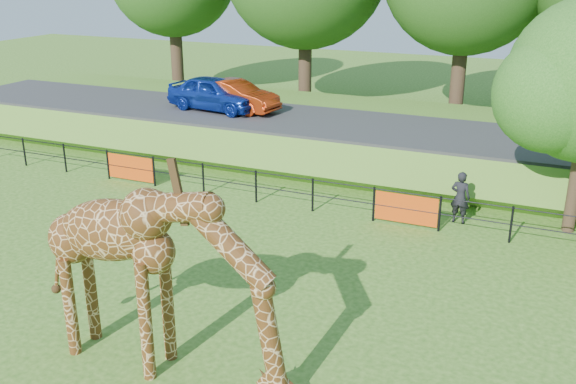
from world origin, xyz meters
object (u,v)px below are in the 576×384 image
(car_blue, at_px, (215,93))
(car_red, at_px, (235,96))
(giraffe, at_px, (161,281))
(visitor, at_px, (460,197))

(car_blue, relative_size, car_red, 1.09)
(giraffe, distance_m, car_red, 16.53)
(giraffe, relative_size, visitor, 3.34)
(giraffe, relative_size, car_red, 1.37)
(giraffe, xyz_separation_m, car_red, (-6.57, 15.16, 0.14))
(giraffe, bearing_deg, visitor, 69.42)
(giraffe, distance_m, car_blue, 16.68)
(car_red, height_order, visitor, car_red)
(car_red, xyz_separation_m, visitor, (10.48, -5.30, -1.26))
(giraffe, height_order, car_blue, giraffe)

